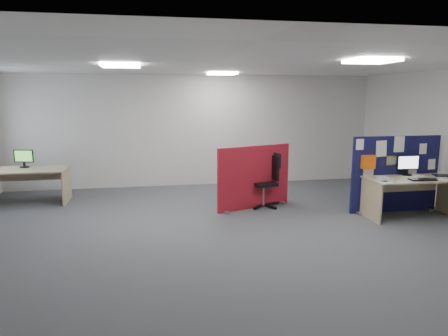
{
  "coord_description": "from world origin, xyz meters",
  "views": [
    {
      "loc": [
        -1.03,
        -6.26,
        2.19
      ],
      "look_at": [
        0.13,
        0.22,
        1.0
      ],
      "focal_mm": 32.0,
      "sensor_mm": 36.0,
      "label": 1
    }
  ],
  "objects": [
    {
      "name": "ceiling",
      "position": [
        0.0,
        0.0,
        2.7
      ],
      "size": [
        9.0,
        7.0,
        0.02
      ],
      "primitive_type": "cube",
      "color": "white",
      "rests_on": "wall_back"
    },
    {
      "name": "ceiling_lights",
      "position": [
        0.33,
        0.67,
        2.67
      ],
      "size": [
        4.1,
        4.1,
        0.04
      ],
      "color": "white",
      "rests_on": "ceiling"
    },
    {
      "name": "red_divider",
      "position": [
        0.91,
        1.18,
        0.61
      ],
      "size": [
        1.57,
        0.61,
        1.24
      ],
      "rotation": [
        0.0,
        0.0,
        0.35
      ],
      "color": "maroon",
      "rests_on": "floor"
    },
    {
      "name": "monitor_second",
      "position": [
        -3.67,
        2.47,
        0.94
      ],
      "size": [
        0.4,
        0.19,
        0.37
      ],
      "rotation": [
        0.0,
        0.0,
        -0.25
      ],
      "color": "black",
      "rests_on": "second_desk"
    },
    {
      "name": "mouse",
      "position": [
        3.86,
        -0.08,
        0.74
      ],
      "size": [
        0.11,
        0.08,
        0.03
      ],
      "primitive_type": "cube",
      "rotation": [
        0.0,
        0.0,
        -0.22
      ],
      "color": "gray",
      "rests_on": "main_desk"
    },
    {
      "name": "office_chair",
      "position": [
        1.22,
        1.27,
        0.6
      ],
      "size": [
        0.7,
        0.69,
        1.06
      ],
      "rotation": [
        0.0,
        0.0,
        0.2
      ],
      "color": "black",
      "rests_on": "floor"
    },
    {
      "name": "wall_front",
      "position": [
        0.0,
        -3.5,
        1.35
      ],
      "size": [
        9.0,
        0.02,
        2.7
      ],
      "primitive_type": "cube",
      "color": "silver",
      "rests_on": "floor"
    },
    {
      "name": "keyboard",
      "position": [
        3.63,
        -0.12,
        0.74
      ],
      "size": [
        0.47,
        0.23,
        0.02
      ],
      "primitive_type": "cube",
      "rotation": [
        0.0,
        0.0,
        -0.11
      ],
      "color": "black",
      "rests_on": "main_desk"
    },
    {
      "name": "second_desk",
      "position": [
        -3.68,
        2.36,
        0.56
      ],
      "size": [
        1.76,
        0.88,
        0.73
      ],
      "color": "tan",
      "rests_on": "floor"
    },
    {
      "name": "monitor_main",
      "position": [
        3.63,
        0.34,
        0.94
      ],
      "size": [
        0.43,
        0.18,
        0.38
      ],
      "rotation": [
        0.0,
        0.0,
        -0.04
      ],
      "color": "black",
      "rests_on": "main_desk"
    },
    {
      "name": "navy_divider",
      "position": [
        3.46,
        0.47,
        0.73
      ],
      "size": [
        1.76,
        0.3,
        1.45
      ],
      "color": "#0F0E34",
      "rests_on": "floor"
    },
    {
      "name": "desk_papers",
      "position": [
        3.35,
        0.05,
        0.73
      ],
      "size": [
        1.38,
        0.83,
        0.0
      ],
      "color": "white",
      "rests_on": "main_desk"
    },
    {
      "name": "paper_tray",
      "position": [
        4.24,
        0.17,
        0.74
      ],
      "size": [
        0.33,
        0.3,
        0.01
      ],
      "primitive_type": "cube",
      "rotation": [
        0.0,
        0.0,
        -0.32
      ],
      "color": "black",
      "rests_on": "main_desk"
    },
    {
      "name": "wall_back",
      "position": [
        0.0,
        3.5,
        1.35
      ],
      "size": [
        9.0,
        0.02,
        2.7
      ],
      "primitive_type": "cube",
      "color": "silver",
      "rests_on": "floor"
    },
    {
      "name": "floor",
      "position": [
        0.0,
        0.0,
        0.0
      ],
      "size": [
        9.0,
        9.0,
        0.0
      ],
      "primitive_type": "plane",
      "color": "#4B4E52",
      "rests_on": "ground"
    },
    {
      "name": "main_desk",
      "position": [
        3.58,
        0.12,
        0.55
      ],
      "size": [
        1.66,
        0.74,
        0.73
      ],
      "color": "tan",
      "rests_on": "floor"
    }
  ]
}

